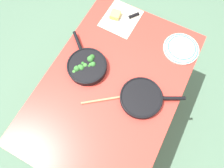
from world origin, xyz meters
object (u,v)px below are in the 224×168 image
skillet_broccoli (87,66)px  dinner_plate_stack (181,48)px  grater_knife (128,18)px  skillet_eggs (141,98)px  wooden_spoon (117,97)px  cheese_block (115,15)px

skillet_broccoli → dinner_plate_stack: bearing=-98.7°
grater_knife → dinner_plate_stack: (0.07, 0.46, 0.00)m
skillet_eggs → wooden_spoon: bearing=175.6°
skillet_broccoli → skillet_eggs: skillet_broccoli is taller
skillet_eggs → grater_knife: (-0.55, -0.36, -0.02)m
dinner_plate_stack → cheese_block: bearing=-93.8°
skillet_broccoli → grater_knife: size_ratio=1.68×
skillet_broccoli → cheese_block: bearing=-45.5°
dinner_plate_stack → skillet_broccoli: bearing=-50.0°
grater_knife → skillet_broccoli: bearing=29.7°
skillet_broccoli → skillet_eggs: bearing=-143.6°
wooden_spoon → cheese_block: cheese_block is taller
wooden_spoon → dinner_plate_stack: (-0.54, 0.24, 0.01)m
skillet_broccoli → grater_knife: bearing=-56.6°
skillet_broccoli → grater_knife: skillet_broccoli is taller
skillet_eggs → skillet_broccoli: bearing=147.6°
grater_knife → dinner_plate_stack: bearing=119.2°
wooden_spoon → grater_knife: (-0.61, -0.22, 0.00)m
cheese_block → skillet_broccoli: bearing=3.2°
skillet_eggs → dinner_plate_stack: 0.49m
skillet_eggs → dinner_plate_stack: (-0.48, 0.10, -0.01)m
cheese_block → dinner_plate_stack: (0.04, 0.56, -0.01)m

